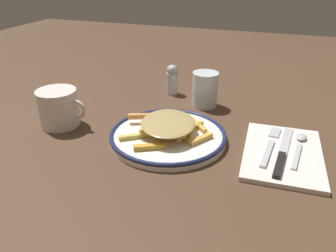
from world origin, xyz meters
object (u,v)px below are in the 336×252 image
(fork, at_px, (270,146))
(plate, at_px, (168,136))
(fries_heap, at_px, (170,126))
(coffee_mug, at_px, (59,108))
(knife, at_px, (282,155))
(salt_shaker, at_px, (172,79))
(water_glass, at_px, (205,89))
(napkin, at_px, (283,154))
(spoon, at_px, (300,144))

(fork, bearing_deg, plate, -173.33)
(fries_heap, bearing_deg, coffee_mug, -176.49)
(knife, distance_m, salt_shaker, 0.43)
(water_glass, bearing_deg, napkin, -43.23)
(fries_heap, height_order, spoon, fries_heap)
(fries_heap, distance_m, knife, 0.24)
(knife, bearing_deg, water_glass, 133.99)
(napkin, height_order, salt_shaker, salt_shaker)
(napkin, distance_m, knife, 0.02)
(spoon, relative_size, coffee_mug, 1.24)
(fries_heap, relative_size, fork, 1.17)
(salt_shaker, bearing_deg, water_glass, -27.03)
(knife, bearing_deg, spoon, 57.88)
(fork, xyz_separation_m, water_glass, (-0.19, 0.19, 0.03))
(napkin, relative_size, salt_shaker, 2.64)
(plate, xyz_separation_m, coffee_mug, (-0.27, -0.01, 0.03))
(coffee_mug, bearing_deg, water_glass, 37.19)
(plate, relative_size, coffee_mug, 2.12)
(fries_heap, height_order, coffee_mug, coffee_mug)
(knife, bearing_deg, fries_heap, 178.20)
(fries_heap, bearing_deg, water_glass, 82.68)
(water_glass, bearing_deg, fork, -45.28)
(spoon, bearing_deg, knife, -122.12)
(water_glass, distance_m, coffee_mug, 0.38)
(napkin, bearing_deg, spoon, 47.37)
(napkin, xyz_separation_m, knife, (-0.00, -0.02, 0.01))
(plate, bearing_deg, fries_heap, 29.11)
(spoon, bearing_deg, napkin, -132.63)
(fork, bearing_deg, fries_heap, -173.78)
(fries_heap, height_order, water_glass, water_glass)
(spoon, height_order, water_glass, water_glass)
(fork, distance_m, spoon, 0.06)
(coffee_mug, bearing_deg, plate, 3.11)
(water_glass, bearing_deg, salt_shaker, 152.97)
(fries_heap, bearing_deg, salt_shaker, 107.56)
(plate, xyz_separation_m, salt_shaker, (-0.08, 0.27, 0.03))
(plate, height_order, coffee_mug, coffee_mug)
(water_glass, bearing_deg, plate, -98.27)
(napkin, xyz_separation_m, coffee_mug, (-0.52, -0.03, 0.04))
(salt_shaker, bearing_deg, plate, -73.31)
(knife, relative_size, coffee_mug, 1.71)
(napkin, relative_size, spoon, 1.53)
(plate, relative_size, spoon, 1.71)
(knife, bearing_deg, salt_shaker, 139.52)
(coffee_mug, distance_m, salt_shaker, 0.34)
(plate, distance_m, fries_heap, 0.02)
(water_glass, xyz_separation_m, salt_shaker, (-0.11, 0.06, -0.00))
(napkin, xyz_separation_m, water_glass, (-0.21, 0.20, 0.04))
(plate, distance_m, napkin, 0.25)
(salt_shaker, bearing_deg, fries_heap, -72.44)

